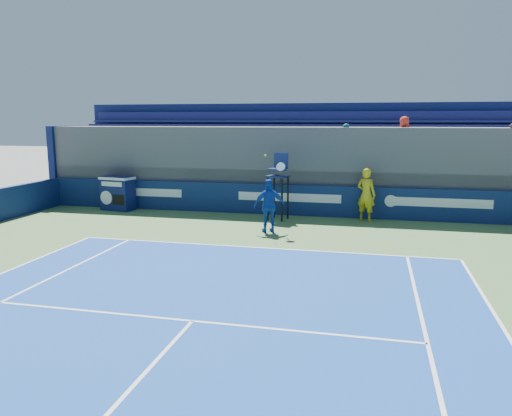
% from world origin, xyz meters
% --- Properties ---
extents(ball_person, '(0.84, 0.72, 1.95)m').
position_xyz_m(ball_person, '(2.91, 16.58, 0.99)').
color(ball_person, gold).
rests_on(ball_person, apron).
extents(back_hoarding, '(20.40, 0.21, 1.20)m').
position_xyz_m(back_hoarding, '(0.00, 17.10, 0.60)').
color(back_hoarding, '#0D1E4A').
rests_on(back_hoarding, ground).
extents(match_clock, '(1.42, 0.93, 1.40)m').
position_xyz_m(match_clock, '(-7.02, 16.59, 0.74)').
color(match_clock, '#0F184D').
rests_on(match_clock, ground).
extents(umpire_chair, '(0.84, 0.84, 2.48)m').
position_xyz_m(umpire_chair, '(-0.25, 16.14, 1.53)').
color(umpire_chair, black).
rests_on(umpire_chair, ground).
extents(tennis_player, '(1.12, 0.83, 2.57)m').
position_xyz_m(tennis_player, '(-0.13, 13.95, 0.90)').
color(tennis_player, '#133D9B').
rests_on(tennis_player, apron).
extents(stadium_seating, '(21.00, 4.05, 4.40)m').
position_xyz_m(stadium_seating, '(0.02, 19.15, 1.83)').
color(stadium_seating, '#4B4B50').
rests_on(stadium_seating, ground).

